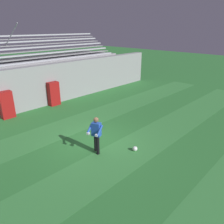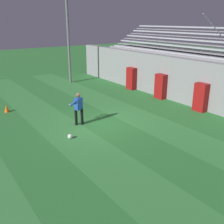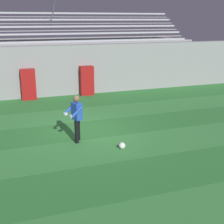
# 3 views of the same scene
# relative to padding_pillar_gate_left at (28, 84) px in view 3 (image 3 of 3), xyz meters

# --- Properties ---
(ground_plane) EXTENTS (80.00, 80.00, 0.00)m
(ground_plane) POSITION_rel_padding_pillar_gate_left_xyz_m (1.61, -5.95, -0.83)
(ground_plane) COLOR #2D7533
(turf_stripe_near) EXTENTS (28.00, 2.08, 0.01)m
(turf_stripe_near) POSITION_rel_padding_pillar_gate_left_xyz_m (1.61, -11.95, -0.82)
(turf_stripe_near) COLOR #38843D
(turf_stripe_near) RESTS_ON ground
(turf_stripe_mid) EXTENTS (28.00, 2.08, 0.01)m
(turf_stripe_mid) POSITION_rel_padding_pillar_gate_left_xyz_m (1.61, -7.79, -0.82)
(turf_stripe_mid) COLOR #38843D
(turf_stripe_mid) RESTS_ON ground
(turf_stripe_far) EXTENTS (28.00, 2.08, 0.01)m
(turf_stripe_far) POSITION_rel_padding_pillar_gate_left_xyz_m (1.61, -3.62, -0.82)
(turf_stripe_far) COLOR #38843D
(turf_stripe_far) RESTS_ON ground
(back_wall) EXTENTS (24.00, 0.60, 2.80)m
(back_wall) POSITION_rel_padding_pillar_gate_left_xyz_m (1.61, 0.55, 0.57)
(back_wall) COLOR gray
(back_wall) RESTS_ON ground
(padding_pillar_gate_left) EXTENTS (0.76, 0.44, 1.65)m
(padding_pillar_gate_left) POSITION_rel_padding_pillar_gate_left_xyz_m (0.00, 0.00, 0.00)
(padding_pillar_gate_left) COLOR maroon
(padding_pillar_gate_left) RESTS_ON ground
(padding_pillar_gate_right) EXTENTS (0.76, 0.44, 1.65)m
(padding_pillar_gate_right) POSITION_rel_padding_pillar_gate_left_xyz_m (3.23, 0.00, 0.00)
(padding_pillar_gate_right) COLOR maroon
(padding_pillar_gate_right) RESTS_ON ground
(bleacher_stand) EXTENTS (18.00, 4.05, 5.43)m
(bleacher_stand) POSITION_rel_padding_pillar_gate_left_xyz_m (1.61, 2.89, 0.68)
(bleacher_stand) COLOR gray
(bleacher_stand) RESTS_ON ground
(goalkeeper) EXTENTS (0.64, 0.70, 1.67)m
(goalkeeper) POSITION_rel_padding_pillar_gate_left_xyz_m (1.06, -6.80, 0.13)
(goalkeeper) COLOR black
(goalkeeper) RESTS_ON ground
(soccer_ball) EXTENTS (0.22, 0.22, 0.22)m
(soccer_ball) POSITION_rel_padding_pillar_gate_left_xyz_m (2.32, -7.94, -0.72)
(soccer_ball) COLOR white
(soccer_ball) RESTS_ON ground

